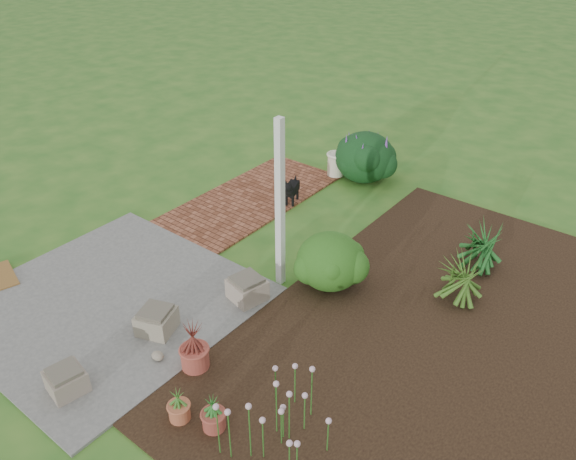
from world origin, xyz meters
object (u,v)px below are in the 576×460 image
Objects in this scene: stone_trough_near at (67,381)px; black_dog at (291,189)px; cream_ceramic_urn at (336,164)px; evergreen_shrub at (330,260)px.

black_dog reaches higher than stone_trough_near.
black_dog is 1.27× the size of cream_ceramic_urn.
cream_ceramic_urn is (-0.04, 1.48, -0.08)m from black_dog.
evergreen_shrub reaches higher than cream_ceramic_urn.
stone_trough_near is at bearing -101.94° from black_dog.
black_dog is 1.48m from cream_ceramic_urn.
stone_trough_near is 0.41× the size of evergreen_shrub.
evergreen_shrub reaches higher than black_dog.
black_dog is 2.43m from evergreen_shrub.
black_dog is at bearing 98.07° from stone_trough_near.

